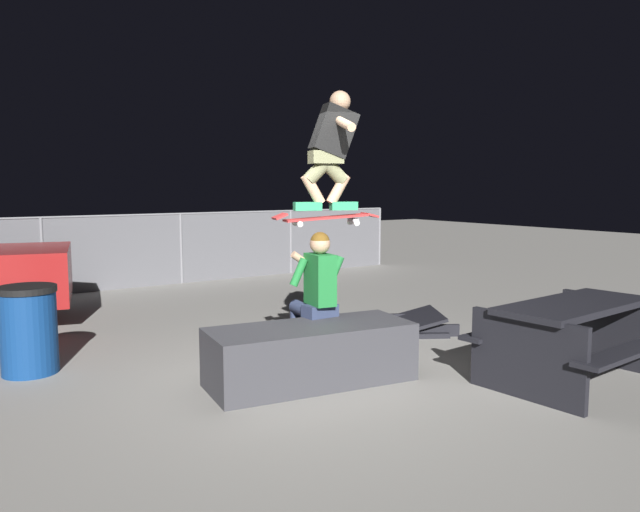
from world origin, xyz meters
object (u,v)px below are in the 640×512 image
object	(u,v)px
ledge_box_main	(311,354)
kicker_ramp	(398,327)
skater_airborne	(331,145)
trash_bin	(29,330)
person_sitting_on_ledge	(315,291)
picnic_table_back	(574,329)
skateboard	(326,218)

from	to	relation	value
ledge_box_main	kicker_ramp	xyz separation A→B (m)	(2.04, 1.10, -0.22)
ledge_box_main	skater_airborne	bearing A→B (deg)	25.43
ledge_box_main	trash_bin	world-z (taller)	trash_bin
ledge_box_main	person_sitting_on_ledge	size ratio (longest dim) A/B	1.38
person_sitting_on_ledge	skater_airborne	size ratio (longest dim) A/B	1.23
person_sitting_on_ledge	picnic_table_back	bearing A→B (deg)	-45.06
skater_airborne	trash_bin	distance (m)	3.43
person_sitting_on_ledge	skateboard	size ratio (longest dim) A/B	1.33
kicker_ramp	trash_bin	world-z (taller)	trash_bin
person_sitting_on_ledge	picnic_table_back	size ratio (longest dim) A/B	0.77
kicker_ramp	trash_bin	distance (m)	4.21
kicker_ramp	trash_bin	xyz separation A→B (m)	(-4.14, 0.70, 0.38)
picnic_table_back	skater_airborne	bearing A→B (deg)	138.26
ledge_box_main	trash_bin	bearing A→B (deg)	139.33
skateboard	skater_airborne	distance (m)	0.69
ledge_box_main	person_sitting_on_ledge	bearing A→B (deg)	51.22
ledge_box_main	person_sitting_on_ledge	xyz separation A→B (m)	(0.31, 0.39, 0.51)
ledge_box_main	skateboard	xyz separation A→B (m)	(0.30, 0.18, 1.24)
person_sitting_on_ledge	kicker_ramp	bearing A→B (deg)	22.28
ledge_box_main	picnic_table_back	size ratio (longest dim) A/B	1.05
ledge_box_main	kicker_ramp	size ratio (longest dim) A/B	1.35
skater_airborne	ledge_box_main	bearing A→B (deg)	-154.57
skater_airborne	picnic_table_back	distance (m)	2.84
skateboard	kicker_ramp	size ratio (longest dim) A/B	0.74
person_sitting_on_ledge	skater_airborne	xyz separation A→B (m)	(0.04, -0.22, 1.43)
person_sitting_on_ledge	ledge_box_main	bearing A→B (deg)	-128.78
ledge_box_main	skater_airborne	xyz separation A→B (m)	(0.35, 0.17, 1.93)
ledge_box_main	kicker_ramp	distance (m)	2.33
skater_airborne	picnic_table_back	bearing A→B (deg)	-41.74
person_sitting_on_ledge	trash_bin	distance (m)	2.81
skater_airborne	skateboard	bearing A→B (deg)	162.86
skateboard	skater_airborne	bearing A→B (deg)	-17.14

